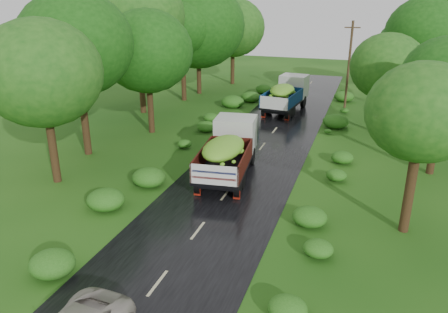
% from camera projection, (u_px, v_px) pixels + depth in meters
% --- Properties ---
extents(ground, '(120.00, 120.00, 0.00)m').
position_uv_depth(ground, '(158.00, 283.00, 16.13)').
color(ground, '#14400D').
rests_on(ground, ground).
extents(road, '(6.50, 80.00, 0.02)m').
position_uv_depth(road, '(206.00, 220.00, 20.55)').
color(road, black).
rests_on(road, ground).
extents(road_lines, '(0.12, 69.60, 0.00)m').
position_uv_depth(road_lines, '(213.00, 211.00, 21.43)').
color(road_lines, '#BFB78C').
rests_on(road_lines, road).
extents(truck_near, '(3.24, 7.19, 2.92)m').
position_uv_depth(truck_near, '(229.00, 148.00, 25.10)').
color(truck_near, black).
rests_on(truck_near, ground).
extents(truck_far, '(3.16, 7.10, 2.89)m').
position_uv_depth(truck_far, '(287.00, 93.00, 38.79)').
color(truck_far, black).
rests_on(truck_far, ground).
extents(utility_pole, '(1.36, 0.25, 7.75)m').
position_uv_depth(utility_pole, '(349.00, 65.00, 38.78)').
color(utility_pole, '#382616').
rests_on(utility_pole, ground).
extents(trees_left, '(7.50, 33.47, 10.00)m').
position_uv_depth(trees_left, '(164.00, 34.00, 36.44)').
color(trees_left, black).
rests_on(trees_left, ground).
extents(trees_right, '(6.31, 32.86, 8.53)m').
position_uv_depth(trees_right, '(415.00, 57.00, 31.57)').
color(trees_right, black).
rests_on(trees_right, ground).
extents(shrubs, '(11.90, 44.00, 0.70)m').
position_uv_depth(shrubs, '(255.00, 151.00, 28.40)').
color(shrubs, '#225F16').
rests_on(shrubs, ground).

